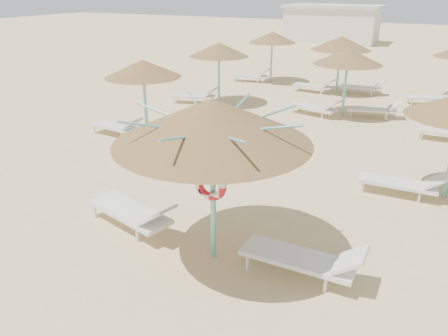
% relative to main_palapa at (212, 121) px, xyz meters
% --- Properties ---
extents(ground, '(120.00, 120.00, 0.00)m').
position_rel_main_palapa_xyz_m(ground, '(-0.39, 0.36, -2.77)').
color(ground, '#DCBB86').
rests_on(ground, ground).
extents(main_palapa, '(3.55, 3.55, 3.18)m').
position_rel_main_palapa_xyz_m(main_palapa, '(0.00, 0.00, 0.00)').
color(main_palapa, '#6DBCBA').
rests_on(main_palapa, ground).
extents(lounger_main_a, '(2.43, 1.27, 0.85)m').
position_rel_main_palapa_xyz_m(lounger_main_a, '(-2.05, 0.15, -2.36)').
color(lounger_main_a, silver).
rests_on(lounger_main_a, ground).
extents(lounger_main_b, '(2.24, 0.70, 0.81)m').
position_rel_main_palapa_xyz_m(lounger_main_b, '(1.80, 0.16, -2.38)').
color(lounger_main_b, silver).
rests_on(lounger_main_b, ground).
extents(palapa_field, '(19.63, 13.75, 2.72)m').
position_rel_main_palapa_xyz_m(palapa_field, '(0.82, 10.57, -0.48)').
color(palapa_field, '#6DBCBA').
rests_on(palapa_field, ground).
extents(service_hut, '(8.40, 4.40, 3.25)m').
position_rel_main_palapa_xyz_m(service_hut, '(-6.39, 35.36, -1.13)').
color(service_hut, silver).
rests_on(service_hut, ground).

